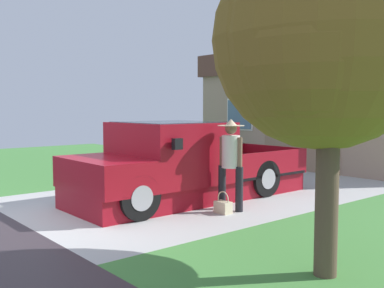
{
  "coord_description": "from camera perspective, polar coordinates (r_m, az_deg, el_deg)",
  "views": [
    {
      "loc": [
        7.5,
        -2.6,
        1.93
      ],
      "look_at": [
        0.97,
        2.91,
        1.25
      ],
      "focal_mm": 42.28,
      "sensor_mm": 36.0,
      "label": 1
    }
  ],
  "objects": [
    {
      "name": "pickup_truck",
      "position": [
        9.39,
        -2.09,
        -2.78
      ],
      "size": [
        2.18,
        5.34,
        1.65
      ],
      "rotation": [
        0.0,
        0.0,
        3.14
      ],
      "color": "maroon",
      "rests_on": "ground"
    },
    {
      "name": "person_with_hat",
      "position": [
        8.51,
        4.91,
        -1.67
      ],
      "size": [
        0.51,
        0.5,
        1.73
      ],
      "rotation": [
        0.0,
        0.0,
        -2.91
      ],
      "color": "black",
      "rests_on": "ground"
    },
    {
      "name": "handbag",
      "position": [
        8.39,
        3.94,
        -7.86
      ],
      "size": [
        0.31,
        0.2,
        0.41
      ],
      "color": "beige",
      "rests_on": "ground"
    },
    {
      "name": "house_with_garage",
      "position": [
        17.26,
        18.98,
        4.46
      ],
      "size": [
        8.62,
        6.83,
        3.9
      ],
      "color": "tan",
      "rests_on": "ground"
    },
    {
      "name": "front_yard_tree",
      "position": [
        5.44,
        16.23,
        12.32
      ],
      "size": [
        2.63,
        2.63,
        4.02
      ],
      "color": "brown",
      "rests_on": "ground"
    },
    {
      "name": "wheeled_trash_bin",
      "position": [
        14.76,
        3.0,
        -0.8
      ],
      "size": [
        0.6,
        0.72,
        1.01
      ],
      "color": "navy",
      "rests_on": "ground"
    }
  ]
}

